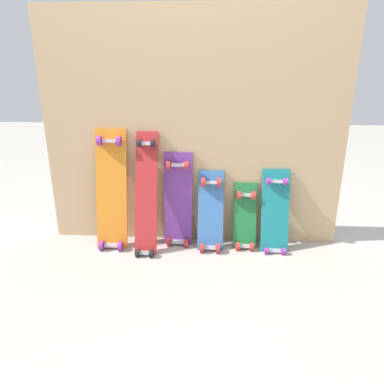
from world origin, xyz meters
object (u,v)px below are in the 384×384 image
(skateboard_green, at_px, (245,220))
(skateboard_teal, at_px, (275,216))
(skateboard_purple, at_px, (178,204))
(skateboard_red, at_px, (146,198))
(skateboard_blue, at_px, (211,215))
(skateboard_orange, at_px, (111,194))

(skateboard_green, relative_size, skateboard_teal, 0.82)
(skateboard_purple, bearing_deg, skateboard_red, -157.06)
(skateboard_red, height_order, skateboard_green, skateboard_red)
(skateboard_purple, bearing_deg, skateboard_blue, -11.77)
(skateboard_orange, height_order, skateboard_red, skateboard_orange)
(skateboard_orange, bearing_deg, skateboard_blue, -0.17)
(skateboard_blue, xyz_separation_m, skateboard_green, (0.26, 0.03, -0.05))
(skateboard_orange, relative_size, skateboard_teal, 1.41)
(skateboard_purple, distance_m, skateboard_blue, 0.26)
(skateboard_red, relative_size, skateboard_purple, 1.21)
(skateboard_orange, bearing_deg, skateboard_green, 1.37)
(skateboard_orange, relative_size, skateboard_red, 1.01)
(skateboard_orange, distance_m, skateboard_blue, 0.75)
(skateboard_blue, distance_m, skateboard_teal, 0.48)
(skateboard_green, bearing_deg, skateboard_purple, 177.14)
(skateboard_red, bearing_deg, skateboard_blue, 5.26)
(skateboard_purple, xyz_separation_m, skateboard_green, (0.51, -0.03, -0.11))
(skateboard_red, distance_m, skateboard_green, 0.76)
(skateboard_red, distance_m, skateboard_purple, 0.25)
(skateboard_orange, xyz_separation_m, skateboard_teal, (1.22, 0.00, -0.15))
(skateboard_green, bearing_deg, skateboard_red, -174.57)
(skateboard_purple, height_order, skateboard_teal, skateboard_purple)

